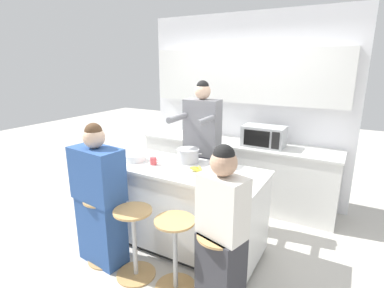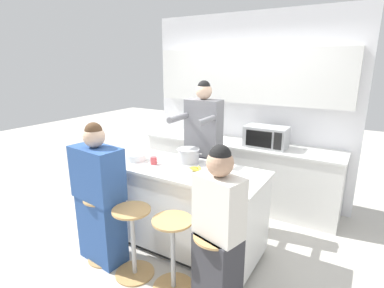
{
  "view_description": "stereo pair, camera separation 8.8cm",
  "coord_description": "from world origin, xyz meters",
  "px_view_note": "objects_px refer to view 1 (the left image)",
  "views": [
    {
      "loc": [
        1.48,
        -2.57,
        2.01
      ],
      "look_at": [
        0.0,
        0.07,
        1.18
      ],
      "focal_mm": 28.0,
      "sensor_mm": 36.0,
      "label": 1
    },
    {
      "loc": [
        1.56,
        -2.52,
        2.01
      ],
      "look_at": [
        0.0,
        0.07,
        1.18
      ],
      "focal_mm": 28.0,
      "sensor_mm": 36.0,
      "label": 2
    }
  ],
  "objects_px": {
    "bar_stool_center_left": "(134,241)",
    "person_wrapped_blanket": "(99,199)",
    "person_cooking": "(202,155)",
    "microwave": "(264,136)",
    "kitchen_island": "(189,208)",
    "potted_plant": "(189,126)",
    "banana_bunch": "(197,169)",
    "juice_carton": "(216,164)",
    "person_seated_near": "(221,238)",
    "bar_stool_leftmost": "(104,228)",
    "bar_stool_center_right": "(175,253)",
    "bar_stool_rightmost": "(218,270)",
    "coffee_cup_near": "(153,161)",
    "fruit_bowl": "(135,158)",
    "cooking_pot": "(188,155)"
  },
  "relations": [
    {
      "from": "bar_stool_center_left",
      "to": "person_wrapped_blanket",
      "type": "xyz_separation_m",
      "value": [
        -0.45,
        0.02,
        0.32
      ]
    },
    {
      "from": "person_cooking",
      "to": "microwave",
      "type": "xyz_separation_m",
      "value": [
        0.56,
        0.74,
        0.15
      ]
    },
    {
      "from": "kitchen_island",
      "to": "potted_plant",
      "type": "relative_size",
      "value": 5.78
    },
    {
      "from": "banana_bunch",
      "to": "juice_carton",
      "type": "distance_m",
      "value": 0.21
    },
    {
      "from": "bar_stool_center_left",
      "to": "potted_plant",
      "type": "xyz_separation_m",
      "value": [
        -0.56,
        2.03,
        0.69
      ]
    },
    {
      "from": "person_seated_near",
      "to": "bar_stool_leftmost",
      "type": "bearing_deg",
      "value": -164.82
    },
    {
      "from": "kitchen_island",
      "to": "person_seated_near",
      "type": "height_order",
      "value": "person_seated_near"
    },
    {
      "from": "person_wrapped_blanket",
      "to": "microwave",
      "type": "bearing_deg",
      "value": 67.87
    },
    {
      "from": "bar_stool_center_right",
      "to": "microwave",
      "type": "height_order",
      "value": "microwave"
    },
    {
      "from": "person_seated_near",
      "to": "potted_plant",
      "type": "distance_m",
      "value": 2.5
    },
    {
      "from": "bar_stool_center_right",
      "to": "person_wrapped_blanket",
      "type": "height_order",
      "value": "person_wrapped_blanket"
    },
    {
      "from": "bar_stool_rightmost",
      "to": "bar_stool_center_left",
      "type": "bearing_deg",
      "value": -179.02
    },
    {
      "from": "bar_stool_center_left",
      "to": "person_wrapped_blanket",
      "type": "relative_size",
      "value": 0.48
    },
    {
      "from": "kitchen_island",
      "to": "person_cooking",
      "type": "bearing_deg",
      "value": 104.36
    },
    {
      "from": "bar_stool_rightmost",
      "to": "coffee_cup_near",
      "type": "height_order",
      "value": "coffee_cup_near"
    },
    {
      "from": "juice_carton",
      "to": "bar_stool_rightmost",
      "type": "bearing_deg",
      "value": -62.97
    },
    {
      "from": "person_wrapped_blanket",
      "to": "banana_bunch",
      "type": "relative_size",
      "value": 8.53
    },
    {
      "from": "fruit_bowl",
      "to": "kitchen_island",
      "type": "bearing_deg",
      "value": 5.68
    },
    {
      "from": "bar_stool_center_right",
      "to": "juice_carton",
      "type": "xyz_separation_m",
      "value": [
        0.09,
        0.64,
        0.66
      ]
    },
    {
      "from": "bar_stool_rightmost",
      "to": "microwave",
      "type": "height_order",
      "value": "microwave"
    },
    {
      "from": "kitchen_island",
      "to": "person_seated_near",
      "type": "distance_m",
      "value": 0.94
    },
    {
      "from": "person_cooking",
      "to": "fruit_bowl",
      "type": "relative_size",
      "value": 7.73
    },
    {
      "from": "person_cooking",
      "to": "microwave",
      "type": "relative_size",
      "value": 3.26
    },
    {
      "from": "bar_stool_leftmost",
      "to": "potted_plant",
      "type": "bearing_deg",
      "value": 93.6
    },
    {
      "from": "microwave",
      "to": "potted_plant",
      "type": "bearing_deg",
      "value": 178.13
    },
    {
      "from": "kitchen_island",
      "to": "bar_stool_center_left",
      "type": "height_order",
      "value": "kitchen_island"
    },
    {
      "from": "person_cooking",
      "to": "person_wrapped_blanket",
      "type": "relative_size",
      "value": 1.23
    },
    {
      "from": "person_wrapped_blanket",
      "to": "potted_plant",
      "type": "distance_m",
      "value": 2.05
    },
    {
      "from": "bar_stool_center_right",
      "to": "potted_plant",
      "type": "xyz_separation_m",
      "value": [
        -0.99,
        1.99,
        0.69
      ]
    },
    {
      "from": "person_seated_near",
      "to": "fruit_bowl",
      "type": "xyz_separation_m",
      "value": [
        -1.33,
        0.57,
        0.3
      ]
    },
    {
      "from": "kitchen_island",
      "to": "cooking_pot",
      "type": "bearing_deg",
      "value": 121.16
    },
    {
      "from": "fruit_bowl",
      "to": "bar_stool_center_left",
      "type": "bearing_deg",
      "value": -53.13
    },
    {
      "from": "person_seated_near",
      "to": "coffee_cup_near",
      "type": "height_order",
      "value": "person_seated_near"
    },
    {
      "from": "bar_stool_rightmost",
      "to": "person_wrapped_blanket",
      "type": "distance_m",
      "value": 1.35
    },
    {
      "from": "microwave",
      "to": "banana_bunch",
      "type": "bearing_deg",
      "value": -102.03
    },
    {
      "from": "kitchen_island",
      "to": "banana_bunch",
      "type": "distance_m",
      "value": 0.5
    },
    {
      "from": "person_cooking",
      "to": "coffee_cup_near",
      "type": "distance_m",
      "value": 0.72
    },
    {
      "from": "person_wrapped_blanket",
      "to": "microwave",
      "type": "xyz_separation_m",
      "value": [
        1.07,
        1.97,
        0.36
      ]
    },
    {
      "from": "person_seated_near",
      "to": "juice_carton",
      "type": "height_order",
      "value": "person_seated_near"
    },
    {
      "from": "bar_stool_center_left",
      "to": "microwave",
      "type": "relative_size",
      "value": 1.26
    },
    {
      "from": "bar_stool_center_left",
      "to": "potted_plant",
      "type": "bearing_deg",
      "value": 105.38
    },
    {
      "from": "bar_stool_leftmost",
      "to": "coffee_cup_near",
      "type": "distance_m",
      "value": 0.85
    },
    {
      "from": "cooking_pot",
      "to": "bar_stool_leftmost",
      "type": "bearing_deg",
      "value": -123.99
    },
    {
      "from": "kitchen_island",
      "to": "juice_carton",
      "type": "distance_m",
      "value": 0.64
    },
    {
      "from": "person_seated_near",
      "to": "microwave",
      "type": "relative_size",
      "value": 2.59
    },
    {
      "from": "cooking_pot",
      "to": "juice_carton",
      "type": "relative_size",
      "value": 1.6
    },
    {
      "from": "banana_bunch",
      "to": "microwave",
      "type": "xyz_separation_m",
      "value": [
        0.29,
        1.36,
        0.09
      ]
    },
    {
      "from": "juice_carton",
      "to": "microwave",
      "type": "distance_m",
      "value": 1.31
    },
    {
      "from": "cooking_pot",
      "to": "coffee_cup_near",
      "type": "distance_m",
      "value": 0.39
    },
    {
      "from": "coffee_cup_near",
      "to": "juice_carton",
      "type": "relative_size",
      "value": 0.5
    }
  ]
}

